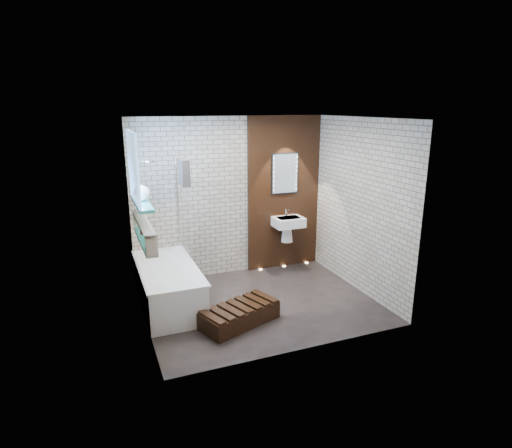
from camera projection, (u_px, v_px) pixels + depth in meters
name	position (u px, v px, depth m)	size (l,w,h in m)	color
ground	(260.00, 303.00, 6.17)	(3.20, 3.20, 0.00)	black
room_shell	(260.00, 216.00, 5.82)	(3.24, 3.20, 2.60)	gray
walnut_panel	(284.00, 194.00, 7.29)	(1.30, 0.06, 2.60)	black
clerestory_window	(135.00, 175.00, 5.42)	(0.18, 1.00, 0.94)	#7FADE0
display_niche	(144.00, 232.00, 5.44)	(0.14, 1.30, 0.26)	teal
bathtub	(168.00, 285.00, 6.06)	(0.79, 1.74, 0.70)	white
bath_screen	(183.00, 209.00, 6.31)	(0.01, 0.78, 1.40)	white
towel	(184.00, 172.00, 5.98)	(0.11, 0.28, 0.37)	black
shower_head	(150.00, 161.00, 6.02)	(0.18, 0.18, 0.02)	silver
washbasin	(288.00, 225.00, 7.25)	(0.50, 0.36, 0.58)	white
led_mirror	(285.00, 174.00, 7.16)	(0.50, 0.02, 0.70)	black
walnut_step	(240.00, 315.00, 5.57)	(1.03, 0.46, 0.23)	black
niche_bottles	(146.00, 239.00, 5.29)	(0.06, 0.68, 0.13)	maroon
sill_vases	(142.00, 193.00, 5.56)	(0.21, 0.21, 0.21)	white
floor_uplights	(284.00, 266.00, 7.58)	(0.96, 0.06, 0.01)	#FFD899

